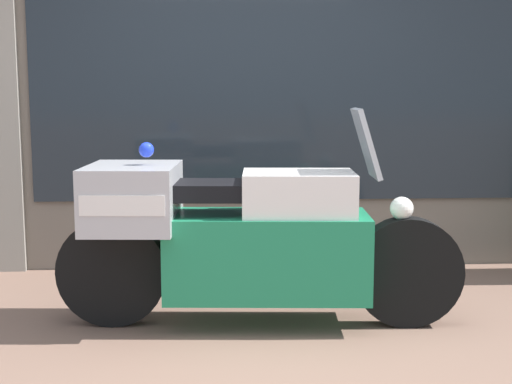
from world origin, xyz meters
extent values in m
plane|color=#7A5B4C|center=(0.00, 0.00, 0.00)|extent=(60.00, 60.00, 0.00)
cube|color=#6B6056|center=(0.00, 2.00, 1.91)|extent=(5.61, 0.40, 3.82)
cube|color=#1E262D|center=(0.48, 1.79, 1.96)|extent=(4.35, 0.02, 2.82)
cube|color=slate|center=(0.44, 2.01, 0.28)|extent=(4.13, 0.30, 0.55)
cube|color=silver|center=(0.44, 2.15, 1.21)|extent=(4.13, 0.02, 1.35)
cube|color=beige|center=(0.44, 2.01, 1.88)|extent=(4.13, 0.30, 0.02)
cube|color=#B7B2A8|center=(-0.84, 2.01, 1.92)|extent=(0.18, 0.04, 0.06)
cube|color=black|center=(0.44, 2.01, 1.92)|extent=(0.18, 0.04, 0.06)
cube|color=maroon|center=(1.72, 2.01, 1.92)|extent=(0.18, 0.04, 0.06)
cube|color=#2866B7|center=(-0.83, 1.94, 0.69)|extent=(0.19, 0.02, 0.27)
cube|color=white|center=(0.44, 1.94, 0.69)|extent=(0.19, 0.04, 0.27)
cube|color=orange|center=(1.71, 1.94, 0.69)|extent=(0.19, 0.02, 0.27)
cylinder|color=black|center=(0.87, 0.31, 0.33)|extent=(0.67, 0.18, 0.66)
cylinder|color=black|center=(-0.90, 0.43, 0.33)|extent=(0.67, 0.18, 0.66)
cube|color=#1E8456|center=(0.03, 0.37, 0.43)|extent=(1.23, 0.59, 0.50)
cube|color=white|center=(0.21, 0.35, 0.79)|extent=(0.68, 0.50, 0.28)
cube|color=black|center=(-0.25, 0.38, 0.82)|extent=(0.72, 0.43, 0.10)
cube|color=#B7B7BC|center=(-0.77, 0.42, 0.78)|extent=(0.57, 0.69, 0.38)
cube|color=white|center=(-0.77, 0.42, 0.78)|extent=(0.51, 0.70, 0.11)
cube|color=#B2BCC6|center=(0.60, 0.33, 1.10)|extent=(0.18, 0.36, 0.41)
sphere|color=white|center=(0.82, 0.31, 0.72)|extent=(0.14, 0.14, 0.14)
sphere|color=blue|center=(-0.68, 0.41, 1.06)|extent=(0.09, 0.09, 0.09)
camera|label=1|loc=(-0.27, -3.79, 1.40)|focal=50.00mm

